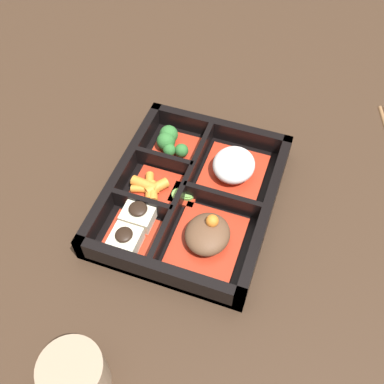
{
  "coord_description": "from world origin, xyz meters",
  "views": [
    {
      "loc": [
        0.36,
        0.13,
        0.54
      ],
      "look_at": [
        0.0,
        0.0,
        0.03
      ],
      "focal_mm": 42.0,
      "sensor_mm": 36.0,
      "label": 1
    }
  ],
  "objects": [
    {
      "name": "ground_plane",
      "position": [
        0.0,
        0.0,
        0.0
      ],
      "size": [
        3.0,
        3.0,
        0.0
      ],
      "primitive_type": "plane",
      "color": "#382619"
    },
    {
      "name": "bento_base",
      "position": [
        0.0,
        0.0,
        0.01
      ],
      "size": [
        0.28,
        0.23,
        0.01
      ],
      "color": "black",
      "rests_on": "ground_plane"
    },
    {
      "name": "bento_rim",
      "position": [
        0.0,
        -0.0,
        0.02
      ],
      "size": [
        0.28,
        0.23,
        0.04
      ],
      "color": "black",
      "rests_on": "ground_plane"
    },
    {
      "name": "bowl_rice",
      "position": [
        -0.06,
        0.04,
        0.03
      ],
      "size": [
        0.1,
        0.09,
        0.04
      ],
      "color": "#B22D19",
      "rests_on": "bento_base"
    },
    {
      "name": "bowl_stew",
      "position": [
        0.06,
        0.04,
        0.02
      ],
      "size": [
        0.1,
        0.09,
        0.04
      ],
      "color": "#B22D19",
      "rests_on": "bento_base"
    },
    {
      "name": "bowl_greens",
      "position": [
        -0.08,
        -0.06,
        0.02
      ],
      "size": [
        0.07,
        0.07,
        0.03
      ],
      "color": "#B22D19",
      "rests_on": "bento_base"
    },
    {
      "name": "bowl_carrots",
      "position": [
        0.01,
        -0.06,
        0.02
      ],
      "size": [
        0.06,
        0.07,
        0.02
      ],
      "color": "#B22D19",
      "rests_on": "bento_base"
    },
    {
      "name": "bowl_tofu",
      "position": [
        0.08,
        -0.06,
        0.02
      ],
      "size": [
        0.09,
        0.07,
        0.04
      ],
      "color": "#B22D19",
      "rests_on": "bento_base"
    },
    {
      "name": "bowl_pickles",
      "position": [
        0.0,
        -0.01,
        0.02
      ],
      "size": [
        0.04,
        0.04,
        0.01
      ],
      "color": "#B22D19",
      "rests_on": "bento_base"
    },
    {
      "name": "tea_cup",
      "position": [
        0.28,
        -0.04,
        0.03
      ],
      "size": [
        0.07,
        0.07,
        0.06
      ],
      "color": "gray",
      "rests_on": "ground_plane"
    }
  ]
}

